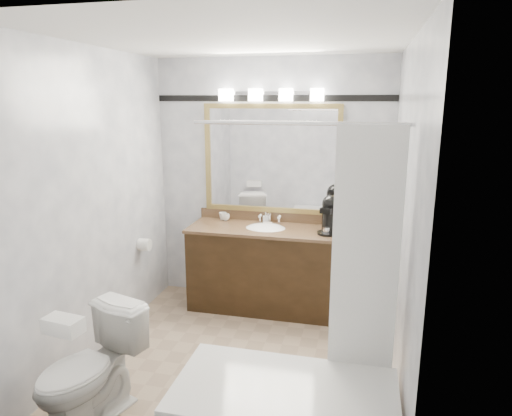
# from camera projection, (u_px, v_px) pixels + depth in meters

# --- Properties ---
(room) EXTENTS (2.42, 2.62, 2.52)m
(room) POSITION_uv_depth(u_px,v_px,m) (238.00, 213.00, 3.46)
(room) COLOR tan
(room) RESTS_ON ground
(vanity) EXTENTS (1.53, 0.58, 0.97)m
(vanity) POSITION_uv_depth(u_px,v_px,m) (265.00, 267.00, 4.61)
(vanity) COLOR black
(vanity) RESTS_ON ground
(mirror) EXTENTS (1.40, 0.04, 1.10)m
(mirror) POSITION_uv_depth(u_px,v_px,m) (271.00, 159.00, 4.61)
(mirror) COLOR tan
(mirror) RESTS_ON room
(vanity_light_bar) EXTENTS (1.02, 0.14, 0.12)m
(vanity_light_bar) POSITION_uv_depth(u_px,v_px,m) (271.00, 95.00, 4.42)
(vanity_light_bar) COLOR silver
(vanity_light_bar) RESTS_ON room
(accent_stripe) EXTENTS (2.40, 0.01, 0.06)m
(accent_stripe) POSITION_uv_depth(u_px,v_px,m) (272.00, 98.00, 4.49)
(accent_stripe) COLOR black
(accent_stripe) RESTS_ON room
(bathtub) EXTENTS (1.30, 0.75, 1.96)m
(bathtub) POSITION_uv_depth(u_px,v_px,m) (288.00, 411.00, 2.71)
(bathtub) COLOR white
(bathtub) RESTS_ON ground
(tp_roll) EXTENTS (0.11, 0.12, 0.12)m
(tp_roll) POSITION_uv_depth(u_px,v_px,m) (144.00, 245.00, 4.47)
(tp_roll) COLOR white
(tp_roll) RESTS_ON room
(toilet) EXTENTS (0.62, 0.83, 0.75)m
(toilet) POSITION_uv_depth(u_px,v_px,m) (89.00, 370.00, 2.96)
(toilet) COLOR white
(toilet) RESTS_ON ground
(tissue_box) EXTENTS (0.24, 0.15, 0.09)m
(tissue_box) POSITION_uv_depth(u_px,v_px,m) (63.00, 325.00, 2.67)
(tissue_box) COLOR white
(tissue_box) RESTS_ON toilet
(coffee_maker) EXTENTS (0.20, 0.24, 0.37)m
(coffee_maker) POSITION_uv_depth(u_px,v_px,m) (330.00, 214.00, 4.30)
(coffee_maker) COLOR black
(coffee_maker) RESTS_ON vanity
(cup_left) EXTENTS (0.11, 0.11, 0.07)m
(cup_left) POSITION_uv_depth(u_px,v_px,m) (225.00, 217.00, 4.78)
(cup_left) COLOR white
(cup_left) RESTS_ON vanity
(cup_right) EXTENTS (0.10, 0.10, 0.07)m
(cup_right) POSITION_uv_depth(u_px,v_px,m) (223.00, 216.00, 4.82)
(cup_right) COLOR white
(cup_right) RESTS_ON vanity
(soap_bottle_a) EXTENTS (0.07, 0.07, 0.11)m
(soap_bottle_a) POSITION_uv_depth(u_px,v_px,m) (266.00, 218.00, 4.66)
(soap_bottle_a) COLOR white
(soap_bottle_a) RESTS_ON vanity
(soap_bar) EXTENTS (0.09, 0.07, 0.02)m
(soap_bar) POSITION_uv_depth(u_px,v_px,m) (268.00, 223.00, 4.62)
(soap_bar) COLOR beige
(soap_bar) RESTS_ON vanity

